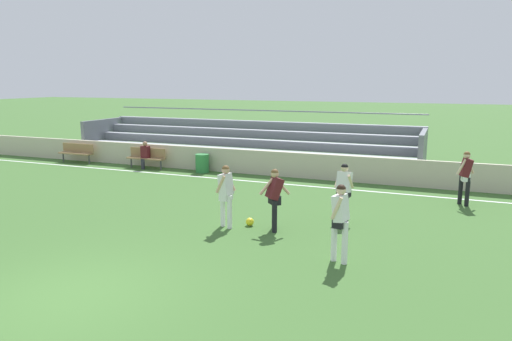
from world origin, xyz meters
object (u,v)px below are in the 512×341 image
Objects in this scene: bench_near_wall_gap at (147,156)px; player_white_dropping_back at (340,216)px; bleacher_stand at (243,142)px; trash_bin at (202,163)px; player_white_wide_right at (226,191)px; spectator_seated at (145,153)px; player_dark_on_ball at (275,194)px; bench_centre_sideline at (77,151)px; player_dark_overlapping at (465,173)px; soccer_ball at (250,222)px; player_white_pressing_high at (344,187)px.

bench_near_wall_gap is 1.05× the size of player_white_dropping_back.
trash_bin is (-0.58, -3.01, -0.60)m from bleacher_stand.
player_white_wide_right is 3.58m from player_white_dropping_back.
spectator_seated is 0.74× the size of player_dark_on_ball.
bench_centre_sideline is at bearing -157.28° from bleacher_stand.
bench_near_wall_gap and bench_centre_sideline have the same top height.
bench_near_wall_gap is 1.07× the size of player_white_wide_right.
bleacher_stand is at bearing 153.81° from player_dark_overlapping.
spectator_seated is at bearing 143.19° from player_white_dropping_back.
player_dark_overlapping is 6.72m from player_white_dropping_back.
soccer_ball is (-5.38, -4.51, -0.91)m from player_dark_overlapping.
player_dark_overlapping reaches higher than bench_centre_sideline.
bench_near_wall_gap is 10.91m from player_white_pressing_high.
soccer_ball is (4.80, -6.22, -0.28)m from trash_bin.
bench_near_wall_gap is 1.06× the size of player_dark_overlapping.
soccer_ball is (-0.75, 0.12, -0.86)m from player_dark_on_ball.
bleacher_stand reaches higher than player_white_dropping_back.
soccer_ball is at bearing 33.49° from player_white_wide_right.
trash_bin is 8.54m from player_white_pressing_high.
bleacher_stand is at bearing 111.01° from player_white_wide_right.
player_white_dropping_back is at bearing -37.22° from bench_near_wall_gap.
player_dark_on_ball is 1.01× the size of player_white_pressing_high.
player_white_dropping_back is at bearing -79.78° from player_white_pressing_high.
bench_centre_sideline is 16.99m from player_dark_overlapping.
player_dark_on_ball reaches higher than soccer_ball.
bench_centre_sideline is 14.55m from player_white_pressing_high.
player_dark_on_ball reaches higher than trash_bin.
bench_centre_sideline is 3.95m from spectator_seated.
bench_centre_sideline is 2.30× the size of trash_bin.
player_dark_on_ball is at bearing -27.19° from bench_centre_sideline.
player_white_pressing_high is (9.80, -4.77, 0.41)m from bench_near_wall_gap.
player_dark_on_ball is (5.54, -6.34, 0.58)m from trash_bin.
bleacher_stand is at bearing 114.55° from soccer_ball.
player_white_dropping_back is (10.36, -7.75, 0.33)m from spectator_seated.
trash_bin is 7.86m from player_white_wide_right.
soccer_ball is at bearing -38.68° from spectator_seated.
bleacher_stand is 12.98m from player_white_dropping_back.
player_dark_on_ball is at bearing -37.14° from bench_near_wall_gap.
spectator_seated is 0.72× the size of player_white_wide_right.
player_white_dropping_back is 3.39m from soccer_ball.
player_white_wide_right reaches higher than bench_near_wall_gap.
bleacher_stand is at bearing 129.50° from player_white_pressing_high.
player_white_pressing_high is at bearing -34.40° from trash_bin.
player_dark_overlapping is 0.99× the size of player_white_dropping_back.
bench_centre_sideline is 13.79m from player_dark_on_ball.
player_dark_overlapping is (12.95, -1.55, 0.32)m from spectator_seated.
player_dark_on_ball is at bearing -48.86° from trash_bin.
player_white_dropping_back is at bearing -21.92° from player_white_wide_right.
spectator_seated is 5.50× the size of soccer_ball.
trash_bin is 2.79m from spectator_seated.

